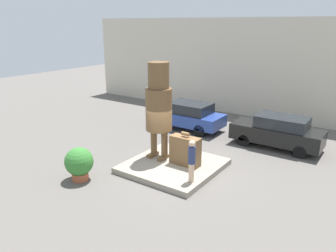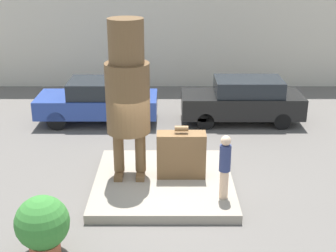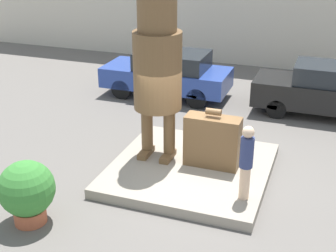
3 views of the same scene
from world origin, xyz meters
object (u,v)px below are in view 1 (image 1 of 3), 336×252
at_px(giant_suitcase, 185,151).
at_px(parked_car_black, 278,131).
at_px(statue_figure, 159,103).
at_px(planter_pot, 79,163).
at_px(parked_car_blue, 187,115).
at_px(tourist, 192,159).

xyz_separation_m(giant_suitcase, parked_car_black, (2.43, 4.92, -0.02)).
xyz_separation_m(statue_figure, planter_pot, (-1.57, -3.26, -2.01)).
bearing_deg(statue_figure, giant_suitcase, -1.42).
xyz_separation_m(giant_suitcase, planter_pot, (-2.98, -3.23, -0.14)).
distance_m(giant_suitcase, parked_car_blue, 5.74).
height_order(giant_suitcase, planter_pot, giant_suitcase).
distance_m(statue_figure, parked_car_blue, 5.47).
distance_m(giant_suitcase, planter_pot, 4.39).
bearing_deg(giant_suitcase, statue_figure, 178.58).
xyz_separation_m(statue_figure, parked_car_black, (3.83, 4.89, -1.89)).
distance_m(giant_suitcase, parked_car_black, 5.49).
relative_size(statue_figure, giant_suitcase, 2.91).
height_order(tourist, planter_pot, tourist).
distance_m(statue_figure, giant_suitcase, 2.34).
relative_size(giant_suitcase, planter_pot, 1.07).
relative_size(giant_suitcase, parked_car_blue, 0.33).
bearing_deg(parked_car_black, giant_suitcase, 63.76).
bearing_deg(tourist, planter_pot, -153.30).
distance_m(tourist, parked_car_black, 6.30).
distance_m(statue_figure, planter_pot, 4.14).
distance_m(tourist, parked_car_blue, 7.32).
bearing_deg(statue_figure, tourist, -27.03).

